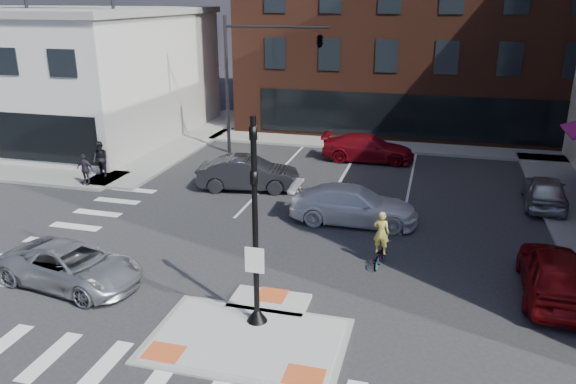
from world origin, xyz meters
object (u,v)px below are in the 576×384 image
(red_sedan, at_px, (555,273))
(bg_car_dark, at_px, (248,174))
(pedestrian_b, at_px, (85,169))
(pedestrian_a, at_px, (100,159))
(silver_suv, at_px, (72,266))
(bg_car_red, at_px, (368,148))
(white_pickup, at_px, (354,205))
(bg_car_silver, at_px, (545,191))
(cyclist, at_px, (380,247))

(red_sedan, height_order, bg_car_dark, red_sedan)
(bg_car_dark, xyz_separation_m, pedestrian_b, (-7.88, -1.78, 0.12))
(pedestrian_a, bearing_deg, pedestrian_b, -70.51)
(silver_suv, height_order, bg_car_red, bg_car_red)
(white_pickup, distance_m, pedestrian_a, 13.70)
(silver_suv, bearing_deg, pedestrian_a, 37.34)
(white_pickup, height_order, bg_car_silver, white_pickup)
(pedestrian_a, bearing_deg, bg_car_red, 49.92)
(red_sedan, xyz_separation_m, bg_car_red, (-7.65, 14.05, -0.06))
(bg_car_silver, height_order, cyclist, cyclist)
(silver_suv, xyz_separation_m, white_pickup, (8.05, 7.78, 0.09))
(silver_suv, relative_size, bg_car_silver, 1.15)
(bg_car_silver, height_order, bg_car_red, bg_car_red)
(red_sedan, bearing_deg, bg_car_dark, -27.72)
(white_pickup, xyz_separation_m, bg_car_dark, (-5.64, 2.89, 0.04))
(white_pickup, xyz_separation_m, cyclist, (1.52, -3.73, -0.10))
(bg_car_silver, distance_m, cyclist, 10.19)
(bg_car_silver, bearing_deg, bg_car_dark, 8.45)
(white_pickup, height_order, pedestrian_b, pedestrian_b)
(red_sedan, bearing_deg, pedestrian_a, -16.10)
(pedestrian_b, bearing_deg, bg_car_silver, 11.93)
(white_pickup, bearing_deg, bg_car_dark, 61.07)
(pedestrian_a, bearing_deg, white_pickup, 10.81)
(bg_car_dark, bearing_deg, bg_car_red, -47.25)
(cyclist, xyz_separation_m, pedestrian_a, (-15.00, 6.17, 0.40))
(white_pickup, distance_m, bg_car_dark, 6.34)
(bg_car_dark, bearing_deg, pedestrian_b, 92.56)
(red_sedan, xyz_separation_m, pedestrian_b, (-20.54, 5.65, 0.11))
(red_sedan, distance_m, bg_car_dark, 14.68)
(silver_suv, xyz_separation_m, pedestrian_b, (-5.47, 8.89, 0.25))
(red_sedan, relative_size, cyclist, 2.39)
(cyclist, bearing_deg, bg_car_dark, -34.62)
(white_pickup, relative_size, bg_car_silver, 1.25)
(cyclist, bearing_deg, white_pickup, -59.65)
(bg_car_red, height_order, pedestrian_b, pedestrian_b)
(white_pickup, bearing_deg, cyclist, -159.56)
(bg_car_red, xyz_separation_m, pedestrian_a, (-12.85, -7.08, 0.32))
(bg_car_dark, relative_size, pedestrian_b, 3.14)
(bg_car_red, bearing_deg, pedestrian_a, 117.97)
(bg_car_red, height_order, cyclist, cyclist)
(silver_suv, bearing_deg, bg_car_silver, -44.14)
(silver_suv, bearing_deg, cyclist, -57.70)
(cyclist, height_order, pedestrian_b, cyclist)
(red_sedan, bearing_deg, silver_suv, 14.85)
(bg_car_silver, bearing_deg, silver_suv, 39.86)
(silver_suv, xyz_separation_m, bg_car_silver, (16.07, 11.89, 0.05))
(bg_car_dark, height_order, bg_car_red, bg_car_dark)
(bg_car_silver, height_order, pedestrian_b, pedestrian_b)
(red_sedan, distance_m, white_pickup, 8.36)
(white_pickup, xyz_separation_m, pedestrian_a, (-13.48, 2.44, 0.31))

